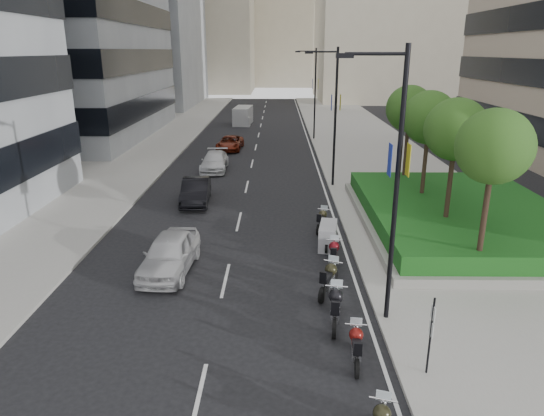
{
  "coord_description": "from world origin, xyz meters",
  "views": [
    {
      "loc": [
        0.58,
        -13.59,
        8.8
      ],
      "look_at": [
        0.34,
        7.23,
        2.0
      ],
      "focal_mm": 32.0,
      "sensor_mm": 36.0,
      "label": 1
    }
  ],
  "objects_px": {
    "motorcycle_3": "(329,278)",
    "lamp_post_2": "(314,89)",
    "motorcycle_1": "(356,346)",
    "motorcycle_2": "(335,307)",
    "lamp_post_0": "(392,177)",
    "motorcycle_5": "(328,236)",
    "car_a": "(170,253)",
    "lamp_post_1": "(333,111)",
    "delivery_van": "(243,116)",
    "parking_sign": "(431,332)",
    "car_d": "(230,143)",
    "motorcycle_6": "(322,220)",
    "car_b": "(196,191)",
    "car_c": "(215,161)",
    "motorcycle_4": "(334,254)"
  },
  "relations": [
    {
      "from": "motorcycle_1",
      "to": "motorcycle_2",
      "type": "relative_size",
      "value": 0.86
    },
    {
      "from": "motorcycle_4",
      "to": "motorcycle_5",
      "type": "bearing_deg",
      "value": 9.43
    },
    {
      "from": "lamp_post_1",
      "to": "car_d",
      "type": "distance_m",
      "value": 15.63
    },
    {
      "from": "parking_sign",
      "to": "motorcycle_1",
      "type": "xyz_separation_m",
      "value": [
        -1.89,
        0.71,
        -0.93
      ]
    },
    {
      "from": "car_b",
      "to": "car_c",
      "type": "xyz_separation_m",
      "value": [
        0.08,
        8.37,
        -0.05
      ]
    },
    {
      "from": "motorcycle_1",
      "to": "car_d",
      "type": "xyz_separation_m",
      "value": [
        -6.74,
        31.98,
        0.11
      ]
    },
    {
      "from": "motorcycle_6",
      "to": "parking_sign",
      "type": "bearing_deg",
      "value": -153.18
    },
    {
      "from": "lamp_post_0",
      "to": "car_b",
      "type": "relative_size",
      "value": 2.01
    },
    {
      "from": "lamp_post_2",
      "to": "car_c",
      "type": "height_order",
      "value": "lamp_post_2"
    },
    {
      "from": "car_a",
      "to": "delivery_van",
      "type": "relative_size",
      "value": 0.9
    },
    {
      "from": "motorcycle_2",
      "to": "car_d",
      "type": "relative_size",
      "value": 0.5
    },
    {
      "from": "parking_sign",
      "to": "car_d",
      "type": "bearing_deg",
      "value": 104.78
    },
    {
      "from": "parking_sign",
      "to": "motorcycle_6",
      "type": "relative_size",
      "value": 1.29
    },
    {
      "from": "car_b",
      "to": "car_c",
      "type": "bearing_deg",
      "value": 85.4
    },
    {
      "from": "car_d",
      "to": "car_b",
      "type": "bearing_deg",
      "value": -88.25
    },
    {
      "from": "motorcycle_3",
      "to": "car_d",
      "type": "bearing_deg",
      "value": 35.38
    },
    {
      "from": "parking_sign",
      "to": "delivery_van",
      "type": "xyz_separation_m",
      "value": [
        -8.54,
        48.8,
        -0.47
      ]
    },
    {
      "from": "car_a",
      "to": "car_b",
      "type": "height_order",
      "value": "car_a"
    },
    {
      "from": "parking_sign",
      "to": "motorcycle_4",
      "type": "bearing_deg",
      "value": 103.94
    },
    {
      "from": "lamp_post_2",
      "to": "motorcycle_6",
      "type": "distance_m",
      "value": 26.65
    },
    {
      "from": "motorcycle_3",
      "to": "car_b",
      "type": "bearing_deg",
      "value": 53.66
    },
    {
      "from": "motorcycle_5",
      "to": "lamp_post_1",
      "type": "bearing_deg",
      "value": 2.55
    },
    {
      "from": "motorcycle_5",
      "to": "car_c",
      "type": "relative_size",
      "value": 0.42
    },
    {
      "from": "motorcycle_4",
      "to": "car_d",
      "type": "relative_size",
      "value": 0.46
    },
    {
      "from": "motorcycle_2",
      "to": "lamp_post_1",
      "type": "bearing_deg",
      "value": 2.9
    },
    {
      "from": "car_b",
      "to": "car_d",
      "type": "distance_m",
      "value": 16.38
    },
    {
      "from": "motorcycle_3",
      "to": "lamp_post_2",
      "type": "bearing_deg",
      "value": 19.66
    },
    {
      "from": "lamp_post_0",
      "to": "motorcycle_5",
      "type": "xyz_separation_m",
      "value": [
        -1.21,
        6.47,
        -4.5
      ]
    },
    {
      "from": "delivery_van",
      "to": "parking_sign",
      "type": "bearing_deg",
      "value": -75.95
    },
    {
      "from": "car_b",
      "to": "motorcycle_4",
      "type": "bearing_deg",
      "value": -54.9
    },
    {
      "from": "motorcycle_2",
      "to": "motorcycle_3",
      "type": "relative_size",
      "value": 1.09
    },
    {
      "from": "lamp_post_2",
      "to": "delivery_van",
      "type": "distance_m",
      "value": 13.98
    },
    {
      "from": "parking_sign",
      "to": "motorcycle_5",
      "type": "height_order",
      "value": "parking_sign"
    },
    {
      "from": "car_a",
      "to": "car_d",
      "type": "height_order",
      "value": "car_a"
    },
    {
      "from": "parking_sign",
      "to": "delivery_van",
      "type": "distance_m",
      "value": 49.55
    },
    {
      "from": "lamp_post_0",
      "to": "car_c",
      "type": "bearing_deg",
      "value": 111.15
    },
    {
      "from": "car_d",
      "to": "delivery_van",
      "type": "xyz_separation_m",
      "value": [
        0.08,
        16.11,
        0.35
      ]
    },
    {
      "from": "lamp_post_1",
      "to": "car_a",
      "type": "height_order",
      "value": "lamp_post_1"
    },
    {
      "from": "lamp_post_0",
      "to": "motorcycle_1",
      "type": "relative_size",
      "value": 4.53
    },
    {
      "from": "car_c",
      "to": "delivery_van",
      "type": "distance_m",
      "value": 24.12
    },
    {
      "from": "motorcycle_2",
      "to": "car_a",
      "type": "bearing_deg",
      "value": 66.2
    },
    {
      "from": "parking_sign",
      "to": "motorcycle_2",
      "type": "relative_size",
      "value": 1.09
    },
    {
      "from": "lamp_post_0",
      "to": "car_b",
      "type": "xyz_separation_m",
      "value": [
        -8.48,
        13.33,
        -4.33
      ]
    },
    {
      "from": "car_a",
      "to": "car_c",
      "type": "height_order",
      "value": "car_a"
    },
    {
      "from": "car_a",
      "to": "delivery_van",
      "type": "xyz_separation_m",
      "value": [
        0.13,
        41.99,
        0.2
      ]
    },
    {
      "from": "lamp_post_0",
      "to": "motorcycle_1",
      "type": "height_order",
      "value": "lamp_post_0"
    },
    {
      "from": "motorcycle_5",
      "to": "car_a",
      "type": "distance_m",
      "value": 7.31
    },
    {
      "from": "lamp_post_0",
      "to": "parking_sign",
      "type": "distance_m",
      "value": 4.74
    },
    {
      "from": "lamp_post_2",
      "to": "delivery_van",
      "type": "height_order",
      "value": "lamp_post_2"
    },
    {
      "from": "car_d",
      "to": "lamp_post_0",
      "type": "bearing_deg",
      "value": -71.44
    }
  ]
}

